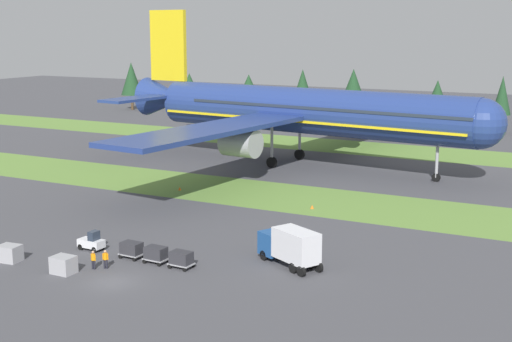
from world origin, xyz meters
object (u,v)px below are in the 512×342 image
Objects in this scene: catering_truck at (290,245)px; taxiway_marker_0 at (180,189)px; cargo_dolly_lead at (132,249)px; taxiway_marker_1 at (312,207)px; cargo_dolly_second at (156,253)px; cargo_dolly_third at (181,258)px; ground_crew_loader at (93,259)px; baggage_tug at (92,242)px; ground_crew_marshaller at (105,259)px; uld_container_1 at (64,265)px; uld_container_0 at (10,253)px; airliner at (300,110)px.

taxiway_marker_0 is (-26.27, 21.44, -1.72)m from catering_truck.
cargo_dolly_lead reaches higher than taxiway_marker_1.
cargo_dolly_second and cargo_dolly_third have the same top height.
cargo_dolly_lead is 4.35m from ground_crew_loader.
catering_truck reaches higher than cargo_dolly_lead.
cargo_dolly_second is 1.00× the size of cargo_dolly_third.
catering_truck is 15.93× the size of taxiway_marker_1.
baggage_tug is at bearing 135.17° from ground_crew_loader.
baggage_tug is at bearing -59.22° from ground_crew_marshaller.
cargo_dolly_third is at bearing 148.59° from catering_truck.
cargo_dolly_lead is at bearing -90.00° from baggage_tug.
uld_container_1 is 33.95m from taxiway_marker_0.
cargo_dolly_lead is 4.98× the size of taxiway_marker_1.
ground_crew_marshaller is at bearing -105.48° from taxiway_marker_1.
cargo_dolly_lead is 15.14m from catering_truck.
catering_truck is at bearing 24.82° from uld_container_0.
airliner is 10.90× the size of catering_truck.
cargo_dolly_second is 13.79m from uld_container_0.
ground_crew_loader is at bearing -70.39° from taxiway_marker_0.
catering_truck reaches higher than uld_container_0.
taxiway_marker_1 is (8.88, 29.64, -0.72)m from ground_crew_loader.
cargo_dolly_lead is 1.30× the size of ground_crew_marshaller.
uld_container_1 is at bearing -158.27° from baggage_tug.
uld_container_0 reaches higher than taxiway_marker_1.
cargo_dolly_second is at bearing 49.20° from ground_crew_loader.
baggage_tug is (-0.00, -50.06, -7.98)m from airliner.
cargo_dolly_second is at bearing 141.12° from catering_truck.
airliner is at bearing 117.26° from taxiway_marker_1.
taxiway_marker_0 is at bearing 113.17° from ground_crew_loader.
uld_container_0 is at bearing 124.96° from cargo_dolly_lead.
ground_crew_marshaller is 30.08m from taxiway_marker_1.
catering_truck is at bearing -39.22° from taxiway_marker_0.
baggage_tug reaches higher than uld_container_1.
airliner reaches higher than taxiway_marker_1.
baggage_tug is 5.92m from ground_crew_loader.
cargo_dolly_third is 1.13× the size of uld_container_0.
ground_crew_loader is (-1.09, -4.21, 0.03)m from cargo_dolly_lead.
cargo_dolly_second is 8.35m from uld_container_1.
uld_container_1 is at bearing 127.69° from cargo_dolly_third.
airliner is at bearing 73.72° from taxiway_marker_0.
cargo_dolly_third is 1.13× the size of uld_container_1.
catering_truck is at bearing 29.20° from airliner.
uld_container_0 is (-8.45, -1.87, -0.17)m from ground_crew_loader.
ground_crew_marshaller is at bearing 15.24° from uld_container_0.
baggage_tug is 10.83m from cargo_dolly_third.
taxiway_marker_0 is (-2.45, 32.46, -0.54)m from uld_container_0.
uld_container_1 is (2.27, -56.56, -8.01)m from airliner.
airliner is 29.73× the size of baggage_tug.
taxiway_marker_0 is (-6.97, 26.17, -0.58)m from baggage_tug.
cargo_dolly_second is (7.92, -0.34, 0.10)m from baggage_tug.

